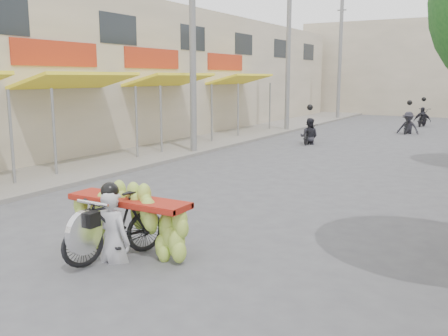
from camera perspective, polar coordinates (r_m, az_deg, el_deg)
ground at (r=6.64m, az=-22.07°, el=-15.95°), size 120.00×120.00×0.00m
sidewalk_left at (r=22.19m, az=-2.69°, el=3.11°), size 4.00×60.00×0.12m
shophouse_row_left at (r=24.29m, az=-14.23°, el=10.39°), size 9.77×40.00×6.00m
far_building at (r=41.86m, az=23.54°, el=10.41°), size 20.00×6.00×7.00m
utility_pole_mid at (r=18.66m, az=-3.60°, el=13.94°), size 0.60×0.24×8.00m
utility_pole_far at (r=26.64m, az=7.35°, el=12.80°), size 0.60×0.24×8.00m
utility_pole_back at (r=35.11m, az=13.10°, el=12.02°), size 0.60×0.24×8.00m
banana_motorbike at (r=8.13m, az=-11.87°, el=-5.22°), size 2.20×1.92×2.13m
bg_motorbike_a at (r=21.81m, az=9.73°, el=4.73°), size 0.83×1.51×1.95m
bg_motorbike_b at (r=27.05m, az=20.36°, el=5.50°), size 1.10×1.62×1.95m
bg_motorbike_c at (r=31.54m, az=21.77°, el=5.84°), size 1.00×1.84×1.95m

